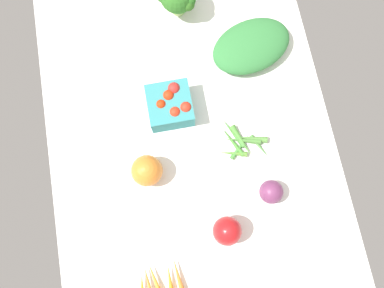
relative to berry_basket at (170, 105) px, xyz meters
The scene contains 7 objects.
tablecloth 12.56cm from the berry_basket, 19.02° to the left, with size 104.00×76.00×2.00cm, color white.
berry_basket is the anchor object (origin of this frame).
bell_pepper_red 35.42cm from the berry_basket, 13.37° to the left, with size 7.08×7.08×8.65cm, color red.
red_onion_near_basket 34.37cm from the berry_basket, 38.06° to the left, with size 6.07×6.07×6.07cm, color #71345C.
heirloom_tomato_orange 18.43cm from the berry_basket, 28.35° to the right, with size 8.06×8.06×8.06cm, color orange.
leafy_greens_clump 28.15cm from the berry_basket, 117.85° to the left, with size 22.71×15.23×6.08cm, color #337B3B.
okra_pile 21.33cm from the berry_basket, 53.79° to the left, with size 12.96×13.68×1.86cm.
Camera 1 is at (21.74, -3.99, 100.32)cm, focal length 35.27 mm.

